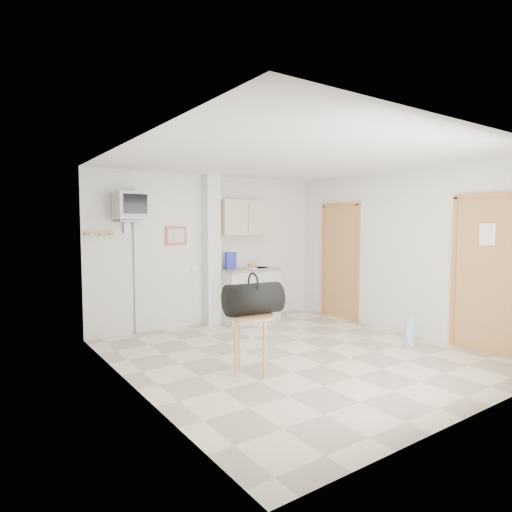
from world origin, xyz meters
TOP-DOWN VIEW (x-y plane):
  - ground at (0.00, 0.00)m, footprint 4.50×4.50m
  - room_envelope at (0.24, 0.09)m, footprint 4.24×4.54m
  - kitchenette at (0.57, 2.00)m, footprint 1.03×0.58m
  - crt_television at (-1.45, 2.02)m, footprint 0.44×0.45m
  - round_table at (-0.85, -0.22)m, footprint 0.52×0.52m
  - duffel_bag at (-0.81, -0.20)m, footprint 0.69×0.44m
  - water_bottle at (1.59, -0.57)m, footprint 0.13×0.13m

SIDE VIEW (x-z plane):
  - ground at x=0.00m, z-range 0.00..0.00m
  - water_bottle at x=1.59m, z-range -0.02..0.37m
  - round_table at x=-0.85m, z-range 0.22..0.88m
  - kitchenette at x=0.57m, z-range -0.25..1.85m
  - duffel_bag at x=-0.81m, z-range 0.60..1.08m
  - room_envelope at x=0.24m, z-range 0.26..2.81m
  - crt_television at x=-1.45m, z-range 0.86..3.01m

